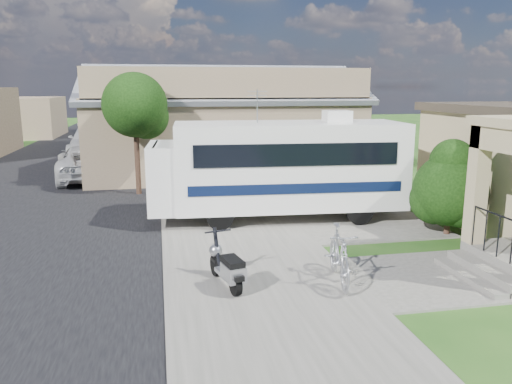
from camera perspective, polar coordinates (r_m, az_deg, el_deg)
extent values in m
plane|color=#1A4612|center=(11.35, 4.96, -8.92)|extent=(120.00, 120.00, 0.00)
cube|color=black|center=(21.07, -23.22, -0.05)|extent=(9.00, 80.00, 0.02)
cube|color=#5C5A53|center=(20.67, -5.36, 0.72)|extent=(4.00, 80.00, 0.06)
cube|color=#5C5A53|center=(15.87, 5.72, -2.75)|extent=(7.00, 6.00, 0.05)
cube|color=#5C5A53|center=(11.67, 20.87, -8.97)|extent=(4.00, 3.00, 0.05)
cube|color=black|center=(15.59, 21.98, 2.46)|extent=(0.04, 1.10, 1.20)
cube|color=#5C5A53|center=(11.77, 24.62, -8.40)|extent=(0.40, 2.16, 0.32)
cube|color=#5C5A53|center=(11.60, 23.16, -8.98)|extent=(0.35, 2.16, 0.16)
cube|color=tan|center=(12.36, 23.98, 0.73)|extent=(0.35, 0.35, 2.70)
cylinder|color=black|center=(11.57, 26.16, -2.46)|extent=(0.04, 1.70, 0.04)
cube|color=#876C54|center=(24.47, -4.05, 6.67)|extent=(12.00, 8.00, 3.60)
cube|color=slate|center=(22.38, -3.49, 12.21)|extent=(12.50, 4.40, 1.78)
cube|color=slate|center=(26.35, -4.67, 12.15)|extent=(12.50, 4.40, 1.78)
cube|color=slate|center=(24.38, -4.15, 13.83)|extent=(12.50, 0.50, 0.22)
cube|color=#876C54|center=(20.50, -2.77, 12.25)|extent=(11.76, 0.20, 1.30)
cube|color=#876C54|center=(45.86, -26.49, 7.66)|extent=(8.00, 7.00, 3.20)
cylinder|color=black|center=(19.36, -13.44, 4.32)|extent=(0.20, 0.20, 3.15)
sphere|color=black|center=(19.21, -13.70, 9.64)|extent=(2.40, 2.40, 2.40)
sphere|color=black|center=(19.42, -12.42, 8.39)|extent=(1.68, 1.68, 1.68)
cylinder|color=black|center=(29.29, -12.72, 6.97)|extent=(0.20, 0.20, 3.29)
sphere|color=black|center=(29.20, -12.89, 10.64)|extent=(2.40, 2.40, 2.40)
sphere|color=black|center=(29.40, -12.05, 9.77)|extent=(1.68, 1.68, 1.68)
cylinder|color=black|center=(38.28, -12.38, 7.87)|extent=(0.20, 0.20, 3.01)
sphere|color=black|center=(38.20, -12.50, 10.45)|extent=(2.40, 2.40, 2.40)
sphere|color=black|center=(38.41, -11.86, 9.84)|extent=(1.68, 1.68, 1.68)
cube|color=white|center=(15.27, 3.78, 3.16)|extent=(6.98, 2.86, 2.54)
cube|color=white|center=(15.05, -10.63, 1.72)|extent=(0.92, 2.37, 1.96)
cube|color=black|center=(14.97, -11.38, 3.73)|extent=(0.19, 2.08, 0.88)
cube|color=black|center=(14.00, 4.80, 4.25)|extent=(5.81, 0.39, 0.64)
cube|color=black|center=(16.41, 2.96, 5.40)|extent=(5.81, 0.39, 0.64)
cube|color=black|center=(14.17, 4.73, 0.37)|extent=(6.15, 0.40, 0.29)
cube|color=black|center=(16.55, 2.92, 2.07)|extent=(6.15, 0.40, 0.29)
cube|color=white|center=(15.47, 9.25, 8.54)|extent=(0.82, 0.73, 0.34)
cylinder|color=#9D9EA4|center=(14.94, 0.14, 9.78)|extent=(0.04, 0.04, 0.98)
cylinder|color=black|center=(14.20, -4.14, -2.75)|extent=(0.80, 0.32, 0.78)
cylinder|color=black|center=(16.29, -4.60, -0.84)|extent=(0.80, 0.32, 0.78)
cylinder|color=black|center=(15.00, 11.73, -2.17)|extent=(0.80, 0.32, 0.78)
cylinder|color=black|center=(16.99, 9.36, -0.43)|extent=(0.80, 0.32, 0.78)
cylinder|color=black|center=(14.73, 21.02, -3.17)|extent=(0.16, 0.16, 0.79)
sphere|color=black|center=(14.54, 21.28, 0.23)|extent=(1.98, 1.98, 1.98)
sphere|color=black|center=(14.93, 22.09, 2.01)|extent=(1.59, 1.59, 1.59)
sphere|color=black|center=(14.61, 19.80, -0.80)|extent=(1.39, 1.39, 1.39)
sphere|color=black|center=(14.48, 22.45, -1.51)|extent=(1.19, 1.19, 1.19)
sphere|color=black|center=(14.41, 21.52, 3.32)|extent=(1.19, 1.19, 1.19)
cylinder|color=black|center=(9.83, -2.36, -10.48)|extent=(0.22, 0.47, 0.45)
cylinder|color=black|center=(10.82, -4.59, -8.36)|extent=(0.22, 0.47, 0.45)
cube|color=#9D9EA4|center=(10.25, -3.44, -9.15)|extent=(0.43, 0.62, 0.08)
cube|color=#9D9EA4|center=(9.84, -2.60, -9.16)|extent=(0.47, 0.63, 0.31)
cube|color=black|center=(9.81, -2.72, -7.94)|extent=(0.44, 0.67, 0.12)
cube|color=black|center=(9.62, -2.03, -9.78)|extent=(0.23, 0.24, 0.10)
cylinder|color=black|center=(10.62, -4.50, -6.40)|extent=(0.16, 0.36, 0.86)
sphere|color=#9D9EA4|center=(10.70, -4.62, -6.65)|extent=(0.29, 0.29, 0.29)
sphere|color=black|center=(10.78, -4.77, -6.52)|extent=(0.12, 0.12, 0.12)
cylinder|color=black|center=(10.43, -4.38, -4.49)|extent=(0.56, 0.16, 0.04)
cube|color=black|center=(10.78, -4.60, -7.74)|extent=(0.20, 0.31, 0.06)
imported|color=#9D9EA4|center=(10.48, 9.48, -7.43)|extent=(0.86, 2.01, 1.17)
imported|color=silver|center=(23.36, -18.74, 3.25)|extent=(3.27, 5.78, 1.52)
imported|color=silver|center=(30.03, -17.91, 5.51)|extent=(3.14, 6.85, 1.94)
cylinder|color=#156714|center=(12.43, 22.31, -7.53)|extent=(0.36, 0.36, 0.16)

